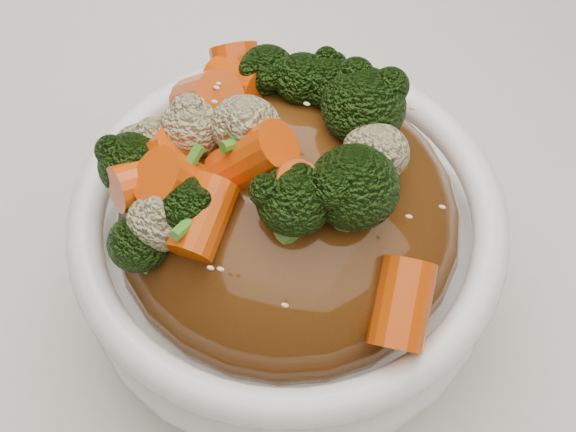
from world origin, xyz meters
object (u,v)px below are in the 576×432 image
(carrots, at_px, (288,140))
(broccoli, at_px, (288,141))
(dining_table, at_px, (300,424))
(bowl, at_px, (288,250))

(carrots, xyz_separation_m, broccoli, (0.00, 0.00, -0.00))
(carrots, bearing_deg, dining_table, 96.46)
(bowl, relative_size, carrots, 1.26)
(bowl, bearing_deg, carrots, 0.00)
(dining_table, distance_m, broccoli, 0.50)
(dining_table, height_order, broccoli, broccoli)
(carrots, relative_size, broccoli, 1.00)
(bowl, height_order, carrots, carrots)
(broccoli, bearing_deg, carrots, 0.00)
(bowl, xyz_separation_m, broccoli, (0.00, 0.00, 0.09))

